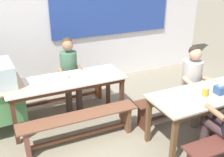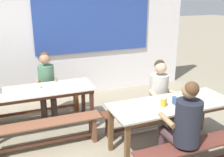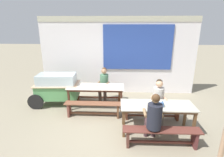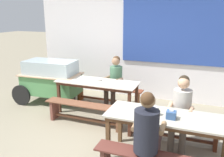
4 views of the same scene
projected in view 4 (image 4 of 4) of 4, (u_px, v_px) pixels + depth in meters
The scene contains 14 objects.
ground_plane at pixel (106, 143), 4.24m from camera, with size 40.00×40.00×0.00m, color gray.
backdrop_wall at pixel (146, 39), 6.17m from camera, with size 6.01×0.23×2.97m.
dining_table_far at pixel (97, 85), 5.33m from camera, with size 1.83×0.67×0.75m.
dining_table_near at pixel (168, 120), 3.57m from camera, with size 1.85×0.72×0.75m.
bench_far_back at pixel (108, 93), 5.98m from camera, with size 1.78×0.25×0.44m.
bench_far_front at pixel (85, 111), 4.89m from camera, with size 1.72×0.29×0.44m.
bench_near_back at pixel (171, 127), 4.22m from camera, with size 1.71×0.28×0.44m.
food_cart at pixel (51, 78), 5.98m from camera, with size 1.81×0.91×1.08m.
person_near_front at pixel (147, 132), 3.15m from camera, with size 0.44×0.59×1.29m.
person_center_facing at pixel (115, 79), 5.73m from camera, with size 0.44×0.55×1.23m.
person_right_near_table at pixel (181, 108), 4.00m from camera, with size 0.43×0.54×1.23m.
tissue_box at pixel (171, 115), 3.45m from camera, with size 0.14×0.13×0.14m.
condiment_jar at pixel (156, 111), 3.56m from camera, with size 0.09×0.09×0.13m.
soup_bowl at pixel (98, 80), 5.36m from camera, with size 0.17×0.17×0.05m, color silver.
Camera 4 is at (1.48, -3.49, 2.23)m, focal length 38.56 mm.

